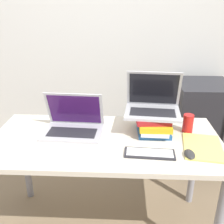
% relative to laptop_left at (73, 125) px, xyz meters
% --- Properties ---
extents(wall_back, '(8.00, 0.05, 2.70)m').
position_rel_laptop_left_xyz_m(wall_back, '(0.21, 1.08, 0.59)').
color(wall_back, silver).
rests_on(wall_back, ground_plane).
extents(desk, '(1.42, 0.69, 0.71)m').
position_rel_laptop_left_xyz_m(desk, '(0.21, -0.08, -0.13)').
color(desk, beige).
rests_on(desk, ground_plane).
extents(laptop_left, '(0.38, 0.28, 0.26)m').
position_rel_laptop_left_xyz_m(laptop_left, '(0.00, 0.00, 0.00)').
color(laptop_left, '#B2B2B7').
rests_on(laptop_left, desk).
extents(book_stack, '(0.23, 0.28, 0.12)m').
position_rel_laptop_left_xyz_m(book_stack, '(0.51, 0.03, 0.01)').
color(book_stack, '#235693').
rests_on(book_stack, desk).
extents(laptop_on_books, '(0.37, 0.29, 0.26)m').
position_rel_laptop_left_xyz_m(laptop_on_books, '(0.51, 0.07, 0.12)').
color(laptop_on_books, '#B2B2B7').
rests_on(laptop_on_books, book_stack).
extents(wireless_keyboard, '(0.28, 0.12, 0.01)m').
position_rel_laptop_left_xyz_m(wireless_keyboard, '(0.47, -0.25, -0.04)').
color(wireless_keyboard, '#28282D').
rests_on(wireless_keyboard, desk).
extents(mouse, '(0.06, 0.10, 0.03)m').
position_rel_laptop_left_xyz_m(mouse, '(0.68, -0.26, -0.04)').
color(mouse, '#2D2D2D').
rests_on(mouse, desk).
extents(notepad, '(0.26, 0.34, 0.01)m').
position_rel_laptop_left_xyz_m(notepad, '(0.78, -0.17, -0.05)').
color(notepad, '#EFE066').
rests_on(notepad, desk).
extents(soda_can, '(0.07, 0.07, 0.12)m').
position_rel_laptop_left_xyz_m(soda_can, '(0.73, 0.03, 0.01)').
color(soda_can, red).
rests_on(soda_can, desk).
extents(mini_fridge, '(0.47, 0.52, 0.83)m').
position_rel_laptop_left_xyz_m(mini_fridge, '(1.03, 0.74, -0.34)').
color(mini_fridge, '#232328').
rests_on(mini_fridge, ground_plane).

